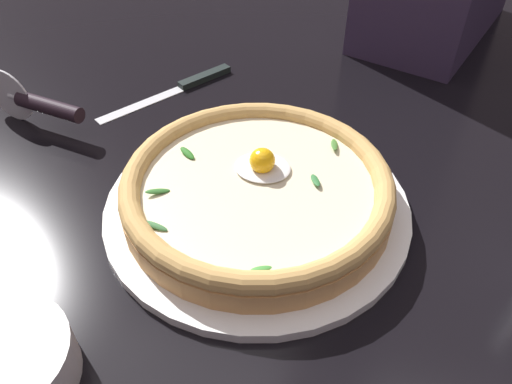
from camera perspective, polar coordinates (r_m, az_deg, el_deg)
The scene contains 6 objects.
ground_plane at distance 0.59m, azimuth 2.79°, elevation -3.63°, with size 2.40×2.40×0.03m, color black.
pizza_plate at distance 0.58m, azimuth 0.00°, elevation -1.90°, with size 0.35×0.35×0.01m, color white.
pizza at distance 0.56m, azimuth 0.01°, elevation 0.22°, with size 0.31×0.31×0.06m.
side_bowl at distance 0.49m, azimuth -27.00°, elevation -17.40°, with size 0.12×0.12×0.04m, color white.
pizza_cutter at distance 0.76m, azimuth -23.69°, elevation 9.26°, with size 0.16×0.04×0.08m.
table_knife at distance 0.82m, azimuth -7.97°, elevation 12.07°, with size 0.15×0.21×0.01m.
Camera 1 is at (0.09, -0.40, 0.41)m, focal length 34.93 mm.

